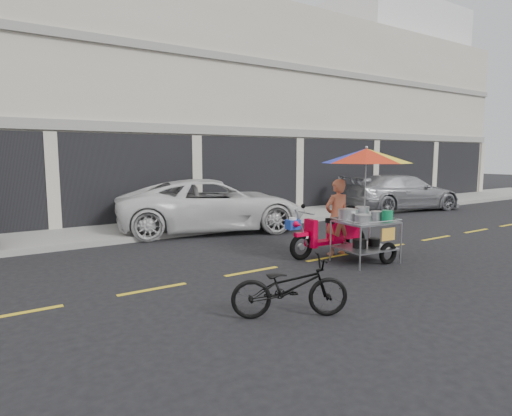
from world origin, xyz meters
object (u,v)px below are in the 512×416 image
white_pickup (213,205)px  silver_pickup (401,192)px  food_vendor_rig (354,189)px  near_bicycle (290,287)px

white_pickup → silver_pickup: size_ratio=1.10×
white_pickup → food_vendor_rig: bearing=-152.8°
white_pickup → food_vendor_rig: 4.94m
silver_pickup → food_vendor_rig: size_ratio=2.05×
white_pickup → food_vendor_rig: (0.88, -4.81, 0.76)m
silver_pickup → white_pickup: bearing=101.8°
food_vendor_rig → silver_pickup: bearing=36.0°
white_pickup → food_vendor_rig: food_vendor_rig is taller
near_bicycle → food_vendor_rig: food_vendor_rig is taller
silver_pickup → near_bicycle: 12.92m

